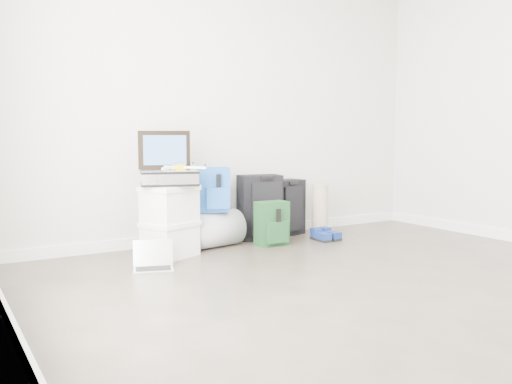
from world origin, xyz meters
TOP-DOWN VIEW (x-y plane):
  - ground at (0.00, 0.00)m, footprint 5.00×5.00m
  - room_envelope at (0.00, 0.02)m, footprint 4.52×5.02m
  - boxes_stack at (-0.84, 2.03)m, footprint 0.53×0.48m
  - briefcase at (-0.84, 2.03)m, footprint 0.54×0.46m
  - painting at (-0.84, 2.13)m, footprint 0.42×0.17m
  - drone at (-0.76, 2.01)m, footprint 0.43×0.43m
  - duffel_bag at (-0.36, 2.18)m, footprint 0.59×0.42m
  - blue_backpack at (-0.36, 2.15)m, footprint 0.33×0.28m
  - large_suitcase at (0.23, 2.30)m, footprint 0.45×0.34m
  - green_backpack at (0.17, 1.98)m, footprint 0.30×0.22m
  - carry_on at (0.59, 2.35)m, footprint 0.40×0.31m
  - shoes at (0.74, 1.92)m, footprint 0.23×0.26m
  - rolled_rug at (0.92, 2.23)m, footprint 0.17×0.17m
  - laptop at (-1.12, 1.69)m, footprint 0.36×0.31m

SIDE VIEW (x-z plane):
  - ground at x=0.00m, z-range 0.00..0.00m
  - shoes at x=0.74m, z-range 0.00..0.08m
  - laptop at x=-1.12m, z-range -0.06..0.16m
  - duffel_bag at x=-0.36m, z-range 0.00..0.33m
  - green_backpack at x=0.17m, z-range -0.01..0.40m
  - rolled_rug at x=0.92m, z-range 0.00..0.52m
  - carry_on at x=0.59m, z-range 0.00..0.57m
  - boxes_stack at x=-0.84m, z-range 0.00..0.61m
  - large_suitcase at x=0.23m, z-range 0.00..0.64m
  - blue_backpack at x=-0.36m, z-range 0.33..0.73m
  - briefcase at x=-0.84m, z-range 0.60..0.74m
  - drone at x=-0.76m, z-range 0.74..0.78m
  - painting at x=-0.84m, z-range 0.74..1.06m
  - room_envelope at x=0.00m, z-range 0.37..3.08m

